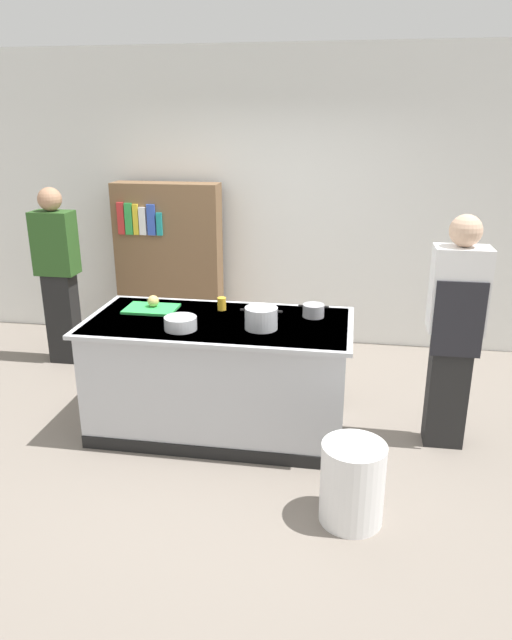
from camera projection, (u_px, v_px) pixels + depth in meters
The scene contains 13 objects.
ground_plane at pixel (221, 428), 4.63m from camera, with size 10.00×10.00×0.00m, color slate.
back_wall at pixel (262, 201), 6.09m from camera, with size 6.40×0.12×3.00m, color white.
counter_island at pixel (220, 374), 4.47m from camera, with size 1.98×0.98×0.90m.
cutting_board at pixel (151, 309), 4.56m from camera, with size 0.40×0.28×0.02m, color green.
onion at pixel (153, 301), 4.57m from camera, with size 0.09×0.09×0.09m, color tan.
stock_pot at pixel (261, 318), 4.15m from camera, with size 0.30×0.23×0.16m.
sauce_pan at pixel (313, 311), 4.40m from camera, with size 0.23×0.16×0.10m.
mixing_bowl at pixel (181, 323), 4.14m from camera, with size 0.23×0.23×0.09m, color #B7BABF.
juice_cup at pixel (222, 304), 4.56m from camera, with size 0.07×0.07×0.10m, color yellow.
trash_bin at pixel (352, 483), 3.50m from camera, with size 0.39×0.39×0.52m, color white.
person_chef at pixel (454, 329), 4.13m from camera, with size 0.38×0.25×1.72m.
person_guest at pixel (58, 273), 5.62m from camera, with size 0.38×0.24×1.72m.
bookshelf at pixel (169, 265), 6.17m from camera, with size 1.10×0.31×1.70m.
Camera 1 is at (0.94, -3.99, 2.33)m, focal length 32.81 mm.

